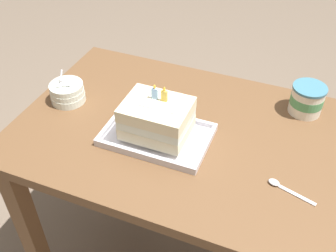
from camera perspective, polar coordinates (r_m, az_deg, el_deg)
The scene contains 6 objects.
dining_table at distance 1.36m, azimuth 1.42°, elevation -4.55°, with size 1.03×0.71×0.77m.
foil_tray at distance 1.23m, azimuth -1.56°, elevation -1.41°, with size 0.32×0.21×0.02m.
birthday_cake at distance 1.19m, azimuth -1.62°, elevation 1.12°, with size 0.20×0.15×0.15m.
bowl_stack at distance 1.41m, azimuth -14.14°, elevation 4.70°, with size 0.12×0.12×0.11m.
ice_cream_tub at distance 1.38m, azimuth 19.23°, elevation 3.61°, with size 0.11×0.11×0.10m.
serving_spoon_near_tray at distance 1.14m, azimuth 15.74°, elevation -8.22°, with size 0.14×0.05×0.01m.
Camera 1 is at (0.33, -0.90, 1.61)m, focal length 42.67 mm.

